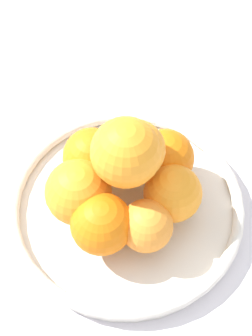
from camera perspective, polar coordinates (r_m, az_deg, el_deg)
The scene contains 3 objects.
ground_plane at distance 0.65m, azimuth -0.00°, elevation -5.17°, with size 4.00×4.00×0.00m, color silver.
fruit_bowl at distance 0.63m, azimuth -0.00°, elevation -4.52°, with size 0.31×0.31×0.03m.
orange_pile at distance 0.58m, azimuth -0.22°, elevation -0.82°, with size 0.19×0.20×0.15m.
Camera 1 is at (-0.25, 0.20, 0.56)m, focal length 50.00 mm.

